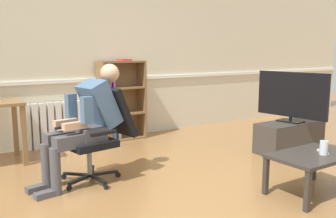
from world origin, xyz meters
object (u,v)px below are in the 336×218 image
at_px(radiator, 55,125).
at_px(office_chair, 101,130).
at_px(tv_screen, 292,96).
at_px(drinking_glass, 324,148).
at_px(coffee_table, 312,159).
at_px(person_seated, 86,121).
at_px(spare_remote, 323,152).
at_px(tv_stand, 289,136).
at_px(bookshelf, 119,102).

distance_m(radiator, office_chair, 1.58).
relative_size(tv_screen, drinking_glass, 7.56).
height_order(tv_screen, coffee_table, tv_screen).
xyz_separation_m(office_chair, tv_screen, (2.56, -0.38, 0.23)).
relative_size(person_seated, coffee_table, 1.53).
bearing_deg(office_chair, spare_remote, 37.73).
distance_m(office_chair, spare_remote, 2.21).
xyz_separation_m(tv_stand, coffee_table, (-1.07, -1.11, 0.14)).
height_order(bookshelf, office_chair, bookshelf).
bearing_deg(person_seated, office_chair, 90.00).
height_order(tv_stand, tv_screen, tv_screen).
distance_m(person_seated, spare_remote, 2.34).
height_order(office_chair, tv_stand, office_chair).
bearing_deg(bookshelf, office_chair, -121.43).
distance_m(bookshelf, coffee_table, 3.03).
xyz_separation_m(radiator, tv_stand, (2.61, -1.95, -0.12)).
distance_m(drinking_glass, spare_remote, 0.09).
bearing_deg(drinking_glass, office_chair, 134.95).
relative_size(radiator, tv_stand, 0.82).
xyz_separation_m(bookshelf, radiator, (-0.95, 0.09, -0.26)).
bearing_deg(coffee_table, radiator, 116.66).
distance_m(radiator, tv_stand, 3.26).
bearing_deg(spare_remote, coffee_table, 13.40).
bearing_deg(drinking_glass, person_seated, 138.57).
bearing_deg(office_chair, tv_stand, 72.43).
height_order(radiator, coffee_table, radiator).
relative_size(person_seated, tv_stand, 1.21).
relative_size(person_seated, spare_remote, 8.11).
xyz_separation_m(bookshelf, tv_screen, (1.66, -1.86, 0.18)).
xyz_separation_m(person_seated, tv_screen, (2.74, -0.35, 0.10)).
height_order(radiator, spare_remote, radiator).
relative_size(bookshelf, person_seated, 1.01).
xyz_separation_m(tv_stand, spare_remote, (-0.95, -1.13, 0.20)).
xyz_separation_m(tv_stand, tv_screen, (0.00, 0.00, 0.55)).
distance_m(bookshelf, tv_stand, 2.52).
relative_size(coffee_table, drinking_glass, 6.02).
bearing_deg(coffee_table, tv_screen, 45.88).
relative_size(coffee_table, spare_remote, 5.29).
distance_m(radiator, spare_remote, 3.50).
bearing_deg(spare_remote, drinking_glass, 60.88).
distance_m(office_chair, tv_screen, 2.60).
relative_size(radiator, person_seated, 0.68).
height_order(coffee_table, drinking_glass, drinking_glass).
bearing_deg(spare_remote, tv_stand, -106.06).
bearing_deg(spare_remote, tv_screen, -106.11).
relative_size(tv_screen, coffee_table, 1.26).
bearing_deg(bookshelf, radiator, 174.38).
bearing_deg(office_chair, coffee_table, 35.84).
height_order(tv_stand, coffee_table, tv_stand).
xyz_separation_m(bookshelf, coffee_table, (0.58, -2.96, -0.23)).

